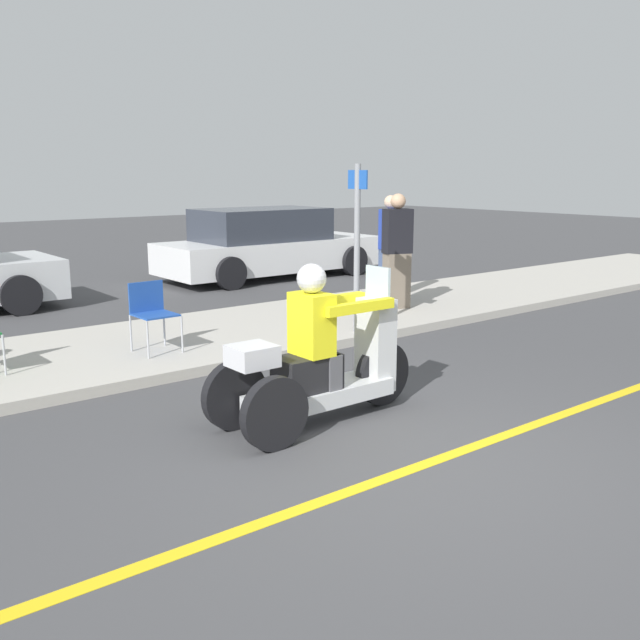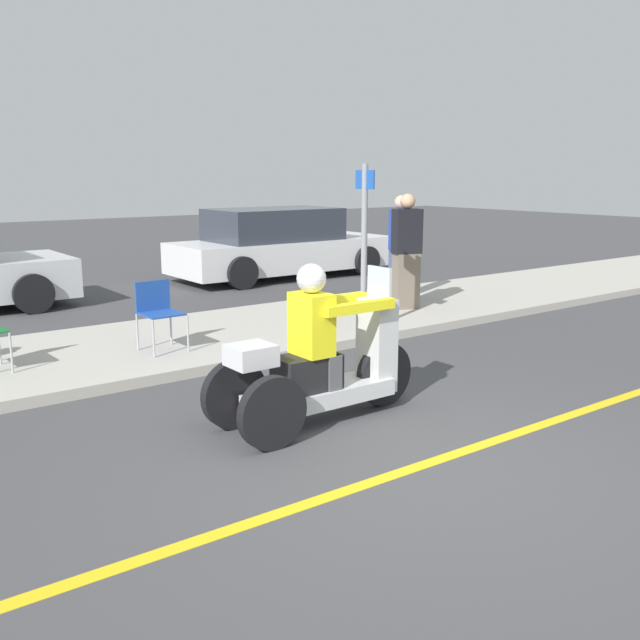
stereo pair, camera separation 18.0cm
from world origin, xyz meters
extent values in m
plane|color=#424244|center=(0.00, 0.00, 0.00)|extent=(60.00, 60.00, 0.00)
cube|color=gold|center=(-0.02, 0.00, 0.00)|extent=(24.00, 0.12, 0.01)
cube|color=#B2ADA3|center=(0.00, 4.60, 0.06)|extent=(28.00, 2.80, 0.12)
cylinder|color=black|center=(0.75, 1.28, 0.31)|extent=(0.62, 0.10, 0.62)
cylinder|color=black|center=(-0.73, 0.97, 0.31)|extent=(0.62, 0.10, 0.62)
cylinder|color=black|center=(-0.73, 1.59, 0.31)|extent=(0.62, 0.10, 0.62)
cube|color=silver|center=(-0.02, 1.28, 0.25)|extent=(1.43, 0.43, 0.15)
cube|color=black|center=(-0.16, 1.28, 0.48)|extent=(0.57, 0.34, 0.31)
cube|color=silver|center=(0.65, 1.28, 0.61)|extent=(0.24, 0.34, 0.89)
cube|color=silver|center=(0.67, 1.28, 1.21)|extent=(0.03, 0.31, 0.30)
cube|color=silver|center=(-0.74, 1.28, 0.73)|extent=(0.36, 0.34, 0.18)
cube|color=yellow|center=(-0.11, 1.28, 0.91)|extent=(0.26, 0.38, 0.55)
sphere|color=silver|center=(-0.11, 1.28, 1.32)|extent=(0.26, 0.26, 0.26)
cube|color=#515156|center=(0.02, 1.16, 0.48)|extent=(0.14, 0.14, 0.31)
cube|color=#515156|center=(0.02, 1.40, 0.48)|extent=(0.14, 0.14, 0.31)
cube|color=yellow|center=(0.27, 1.08, 1.05)|extent=(0.77, 0.09, 0.09)
cube|color=yellow|center=(0.27, 1.48, 1.05)|extent=(0.77, 0.09, 0.09)
cube|color=#38476B|center=(4.49, 5.08, 0.54)|extent=(0.43, 0.35, 0.83)
cube|color=navy|center=(4.49, 5.08, 1.28)|extent=(0.47, 0.37, 0.66)
sphere|color=beige|center=(4.49, 5.08, 1.72)|extent=(0.23, 0.23, 0.23)
cube|color=#726656|center=(3.93, 4.34, 0.55)|extent=(0.44, 0.36, 0.86)
cube|color=black|center=(3.93, 4.34, 1.32)|extent=(0.48, 0.38, 0.68)
sphere|color=tan|center=(3.93, 4.34, 1.78)|extent=(0.23, 0.23, 0.23)
cylinder|color=#A5A8AD|center=(-1.95, 4.16, 0.34)|extent=(0.02, 0.02, 0.44)
cylinder|color=#A5A8AD|center=(-0.48, 3.87, 0.34)|extent=(0.02, 0.02, 0.44)
cylinder|color=#A5A8AD|center=(-0.04, 3.88, 0.34)|extent=(0.02, 0.02, 0.44)
cylinder|color=#A5A8AD|center=(-0.49, 4.31, 0.34)|extent=(0.02, 0.02, 0.44)
cylinder|color=#A5A8AD|center=(-0.05, 4.32, 0.34)|extent=(0.02, 0.02, 0.44)
cube|color=#1E479E|center=(-0.26, 4.09, 0.57)|extent=(0.45, 0.45, 0.02)
cube|color=#1E479E|center=(-0.27, 4.31, 0.75)|extent=(0.44, 0.04, 0.38)
cylinder|color=black|center=(-0.69, 8.02, 0.32)|extent=(0.64, 0.22, 0.64)
cube|color=silver|center=(4.73, 8.96, 0.49)|extent=(4.79, 1.78, 0.63)
cube|color=#2D333D|center=(4.49, 8.96, 1.13)|extent=(2.64, 1.60, 0.66)
cylinder|color=black|center=(6.29, 8.07, 0.32)|extent=(0.64, 0.22, 0.64)
cylinder|color=black|center=(6.29, 9.85, 0.32)|extent=(0.64, 0.22, 0.64)
cylinder|color=black|center=(3.17, 8.07, 0.32)|extent=(0.64, 0.22, 0.64)
cylinder|color=black|center=(3.17, 9.85, 0.32)|extent=(0.64, 0.22, 0.64)
cylinder|color=gray|center=(2.32, 3.45, 1.22)|extent=(0.08, 0.08, 2.20)
cube|color=#1E51AD|center=(2.32, 3.45, 2.12)|extent=(0.02, 0.36, 0.24)
camera|label=1|loc=(-3.84, -3.55, 2.23)|focal=40.00mm
camera|label=2|loc=(-3.70, -3.66, 2.23)|focal=40.00mm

